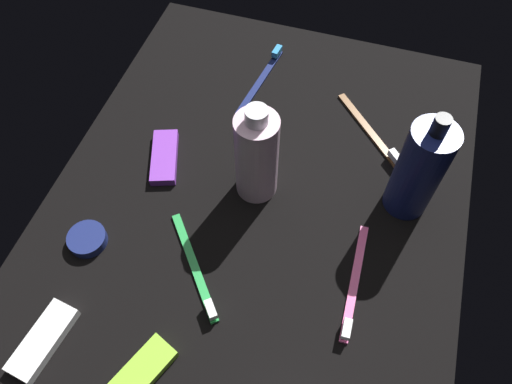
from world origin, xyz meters
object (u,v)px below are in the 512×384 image
(toothbrush_brown, at_px, (372,133))
(toothbrush_green, at_px, (196,271))
(bodywash_bottle, at_px, (257,156))
(toothbrush_navy, at_px, (263,76))
(snack_bar_purple, at_px, (164,157))
(toothbrush_pink, at_px, (354,287))
(lotion_bottle, at_px, (419,170))
(cream_tin_left, at_px, (87,239))
(snack_bar_lime, at_px, (138,376))
(snack_bar_white, at_px, (43,340))

(toothbrush_brown, bearing_deg, toothbrush_green, -30.93)
(toothbrush_green, bearing_deg, bodywash_bottle, 167.17)
(toothbrush_green, relative_size, toothbrush_navy, 0.82)
(bodywash_bottle, relative_size, toothbrush_brown, 1.28)
(snack_bar_purple, bearing_deg, toothbrush_brown, 96.34)
(toothbrush_navy, distance_m, snack_bar_purple, 0.25)
(bodywash_bottle, xyz_separation_m, toothbrush_green, (0.17, -0.04, -0.08))
(toothbrush_pink, bearing_deg, lotion_bottle, 163.72)
(bodywash_bottle, height_order, toothbrush_navy, bodywash_bottle)
(toothbrush_green, bearing_deg, cream_tin_left, -89.84)
(toothbrush_green, xyz_separation_m, toothbrush_navy, (-0.40, -0.02, 0.00))
(lotion_bottle, relative_size, toothbrush_navy, 1.09)
(toothbrush_pink, bearing_deg, toothbrush_brown, -175.38)
(bodywash_bottle, distance_m, snack_bar_purple, 0.18)
(toothbrush_brown, bearing_deg, toothbrush_pink, 4.62)
(snack_bar_lime, bearing_deg, snack_bar_white, -69.20)
(toothbrush_brown, height_order, snack_bar_purple, toothbrush_brown)
(snack_bar_purple, bearing_deg, snack_bar_white, -25.52)
(toothbrush_green, xyz_separation_m, snack_bar_white, (0.15, -0.16, 0.00))
(toothbrush_navy, bearing_deg, snack_bar_purple, -23.77)
(lotion_bottle, height_order, bodywash_bottle, lotion_bottle)
(lotion_bottle, bearing_deg, snack_bar_lime, -38.22)
(lotion_bottle, relative_size, toothbrush_pink, 1.09)
(toothbrush_navy, distance_m, toothbrush_brown, 0.23)
(toothbrush_pink, distance_m, snack_bar_white, 0.42)
(toothbrush_navy, height_order, snack_bar_purple, toothbrush_navy)
(toothbrush_pink, bearing_deg, cream_tin_left, -83.76)
(lotion_bottle, bearing_deg, cream_tin_left, -64.61)
(toothbrush_navy, bearing_deg, snack_bar_white, -13.74)
(toothbrush_brown, bearing_deg, snack_bar_lime, -24.00)
(lotion_bottle, xyz_separation_m, snack_bar_lime, (0.36, -0.29, -0.08))
(snack_bar_lime, height_order, cream_tin_left, cream_tin_left)
(snack_bar_white, bearing_deg, snack_bar_lime, 96.72)
(toothbrush_pink, xyz_separation_m, snack_bar_lime, (0.20, -0.24, 0.00))
(cream_tin_left, bearing_deg, toothbrush_green, 90.16)
(toothbrush_brown, distance_m, snack_bar_lime, 0.53)
(cream_tin_left, bearing_deg, toothbrush_pink, 96.24)
(toothbrush_navy, xyz_separation_m, toothbrush_brown, (0.07, 0.22, 0.00))
(toothbrush_green, distance_m, toothbrush_navy, 0.40)
(bodywash_bottle, distance_m, cream_tin_left, 0.28)
(snack_bar_lime, bearing_deg, snack_bar_purple, -140.01)
(toothbrush_brown, relative_size, cream_tin_left, 2.46)
(lotion_bottle, relative_size, cream_tin_left, 3.45)
(snack_bar_purple, distance_m, cream_tin_left, 0.18)
(snack_bar_lime, relative_size, snack_bar_purple, 1.00)
(toothbrush_green, distance_m, snack_bar_white, 0.22)
(lotion_bottle, relative_size, snack_bar_lime, 1.89)
(snack_bar_lime, distance_m, snack_bar_white, 0.14)
(toothbrush_green, xyz_separation_m, toothbrush_brown, (-0.33, 0.20, 0.00))
(snack_bar_white, bearing_deg, toothbrush_brown, 152.04)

